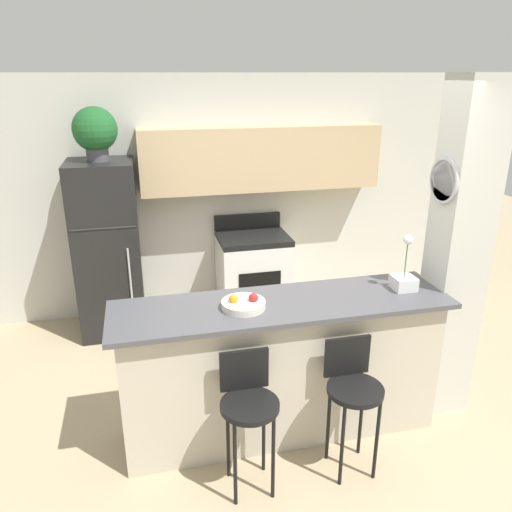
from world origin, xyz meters
The scene contains 11 objects.
ground_plane centered at (0.00, 0.00, 0.00)m, with size 14.00×14.00×0.00m, color tan.
wall_back centered at (0.15, 2.25, 1.44)m, with size 5.60×0.38×2.55m.
pillar_right centered at (1.35, 0.04, 1.28)m, with size 0.38×0.32×2.55m.
counter_bar centered at (0.00, 0.00, 0.53)m, with size 2.37×0.62×1.06m.
refrigerator centered at (-1.26, 1.94, 0.88)m, with size 0.63×0.67×1.76m.
stove_range centered at (0.25, 1.97, 0.46)m, with size 0.75×0.62×1.07m.
bar_stool_left centered at (-0.35, -0.46, 0.61)m, with size 0.37×0.37×0.93m.
bar_stool_right centered at (0.35, -0.46, 0.61)m, with size 0.37×0.37×0.93m.
potted_plant_on_fridge centered at (-1.26, 1.94, 2.04)m, with size 0.41×0.41×0.50m.
orchid_vase centered at (0.92, 0.02, 1.15)m, with size 0.16×0.16×0.41m.
fruit_bowl centered at (-0.28, -0.02, 1.09)m, with size 0.30×0.30×0.10m.
Camera 1 is at (-0.90, -2.99, 2.55)m, focal length 35.00 mm.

